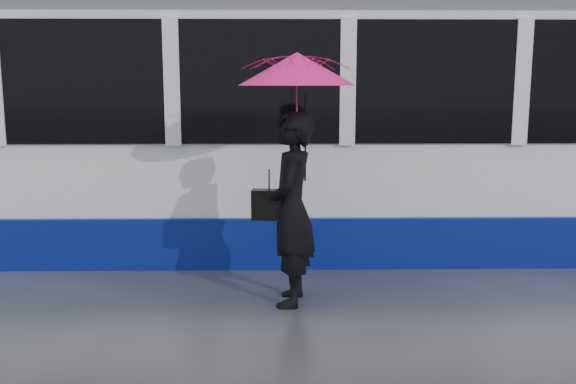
{
  "coord_description": "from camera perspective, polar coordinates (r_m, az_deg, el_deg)",
  "views": [
    {
      "loc": [
        1.18,
        -6.13,
        2.19
      ],
      "look_at": [
        1.3,
        0.29,
        1.1
      ],
      "focal_mm": 40.0,
      "sensor_mm": 36.0,
      "label": 1
    }
  ],
  "objects": [
    {
      "name": "rails",
      "position": [
        8.98,
        -8.62,
        -4.52
      ],
      "size": [
        34.0,
        1.51,
        0.02
      ],
      "color": "#3F3D38",
      "rests_on": "ground"
    },
    {
      "name": "ground",
      "position": [
        6.61,
        -11.46,
        -9.9
      ],
      "size": [
        90.0,
        90.0,
        0.0
      ],
      "primitive_type": "plane",
      "color": "#2B2A2F",
      "rests_on": "ground"
    },
    {
      "name": "handbag",
      "position": [
        6.33,
        -1.68,
        -1.12
      ],
      "size": [
        0.36,
        0.18,
        0.48
      ],
      "rotation": [
        0.0,
        0.0,
        -0.1
      ],
      "color": "black",
      "rests_on": "ground"
    },
    {
      "name": "tram",
      "position": [
        8.67,
        -5.59,
        5.95
      ],
      "size": [
        26.0,
        2.56,
        3.35
      ],
      "color": "white",
      "rests_on": "ground"
    },
    {
      "name": "umbrella",
      "position": [
        6.21,
        0.79,
        8.87
      ],
      "size": [
        1.24,
        1.24,
        1.3
      ],
      "rotation": [
        0.0,
        0.0,
        -0.1
      ],
      "color": "#FF159B",
      "rests_on": "ground"
    },
    {
      "name": "woman",
      "position": [
        6.33,
        0.31,
        -1.56
      ],
      "size": [
        0.53,
        0.74,
        1.92
      ],
      "primitive_type": "imported",
      "rotation": [
        0.0,
        0.0,
        -1.67
      ],
      "color": "black",
      "rests_on": "ground"
    }
  ]
}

